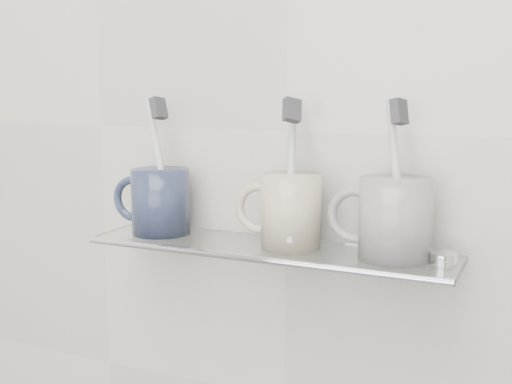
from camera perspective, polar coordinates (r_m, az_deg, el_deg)
The scene contains 18 objects.
wall_back at distance 0.90m, azimuth 2.69°, elevation 5.42°, with size 2.50×2.50×0.00m, color beige.
shelf_glass at distance 0.86m, azimuth 1.06°, elevation -5.06°, with size 0.50×0.12×0.01m, color silver.
shelf_rail at distance 0.81m, azimuth -0.53°, elevation -5.93°, with size 0.01×0.01×0.50m, color silver.
bracket_left at distance 1.01m, azimuth -8.90°, elevation -3.79°, with size 0.02×0.02×0.03m, color silver.
bracket_right at distance 0.85m, azimuth 15.47°, elevation -6.34°, with size 0.02×0.02×0.03m, color silver.
mug_left at distance 0.94m, azimuth -8.46°, elevation -0.83°, with size 0.08×0.08×0.09m, color #1B223B.
mug_left_handle at distance 0.97m, azimuth -10.86°, elevation -0.62°, with size 0.07×0.07×0.01m, color #1B223B.
toothbrush_left at distance 0.93m, azimuth -8.54°, elevation 2.44°, with size 0.01×0.01×0.19m, color silver.
bristles_left at distance 0.92m, azimuth -8.66°, elevation 7.37°, with size 0.01×0.02×0.03m, color #323337.
mug_center at distance 0.85m, azimuth 3.14°, elevation -1.70°, with size 0.08×0.08×0.10m, color beige.
mug_center_handle at distance 0.86m, azimuth 0.31°, elevation -1.46°, with size 0.07×0.07×0.01m, color beige.
toothbrush_center at distance 0.84m, azimuth 3.17°, elevation 1.79°, with size 0.01×0.01×0.19m, color #B5B5B5.
bristles_center at distance 0.83m, azimuth 3.21°, elevation 7.27°, with size 0.01×0.02×0.03m, color #323337.
mug_right at distance 0.81m, azimuth 12.28°, elevation -2.33°, with size 0.09×0.09×0.10m, color silver.
mug_right_handle at distance 0.82m, azimuth 8.80°, elevation -2.06°, with size 0.07×0.07×0.01m, color silver.
toothbrush_right at distance 0.80m, azimuth 12.40°, elevation 1.23°, with size 0.01×0.01×0.19m, color beige.
bristles_right at distance 0.79m, azimuth 12.60°, elevation 6.98°, with size 0.01×0.02×0.03m, color #323337.
chrome_cap at distance 0.81m, azimuth 16.30°, elevation -5.69°, with size 0.03×0.03×0.01m, color silver.
Camera 1 is at (0.34, 0.27, 1.31)m, focal length 45.00 mm.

